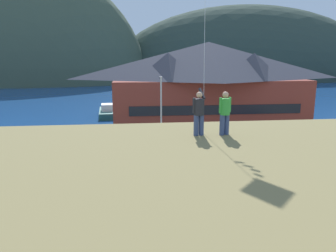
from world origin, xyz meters
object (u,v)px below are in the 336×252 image
Objects in this scene: wharf_dock at (129,115)px; parked_car_mid_row_center at (119,165)px; parking_light_pole at (161,114)px; harbor_lodge at (208,86)px; parked_car_mid_row_near at (335,159)px; person_companion at (225,112)px; moored_boat_wharfside at (107,112)px; moored_boat_outer_mooring at (149,111)px; parked_car_lone_by_shed at (106,190)px; person_kite_flyer at (199,112)px; parked_car_corner_spot at (237,163)px; parked_car_mid_row_far at (48,170)px; parked_car_back_row_left at (210,197)px.

wharf_dock is 2.76× the size of parked_car_mid_row_center.
parking_light_pole is (3.23, -22.59, 4.26)m from wharf_dock.
harbor_lodge is 18.78m from parked_car_mid_row_center.
person_companion is (-13.86, -12.67, 6.66)m from parked_car_mid_row_near.
person_companion is at bearing -137.57° from parked_car_mid_row_near.
moored_boat_wharfside is 25.39m from parking_light_pole.
moored_boat_outer_mooring reaches higher than parked_car_lone_by_shed.
harbor_lodge is at bearing -49.91° from wharf_dock.
person_kite_flyer reaches higher than parking_light_pole.
moored_boat_outer_mooring reaches higher than parked_car_mid_row_near.
parked_car_mid_row_far is (-15.50, 0.12, 0.00)m from parked_car_corner_spot.
parked_car_mid_row_near is (8.83, 0.03, 0.00)m from parked_car_corner_spot.
moored_boat_wharfside is at bearing 96.10° from parked_car_mid_row_center.
harbor_lodge is 22.48m from parked_car_back_row_left.
person_kite_flyer is at bearing -61.43° from parked_car_lone_by_shed.
parked_car_lone_by_shed is (2.36, -33.08, 0.34)m from moored_boat_wharfside.
parked_car_mid_row_center is 5.07m from parked_car_lone_by_shed.
harbor_lodge is 3.15× the size of parking_light_pole.
moored_boat_outer_mooring reaches higher than parked_car_mid_row_center.
parked_car_corner_spot is 15.50m from parked_car_mid_row_far.
parked_car_mid_row_near is 14.13m from parked_car_back_row_left.
parked_car_back_row_left is 0.97× the size of parked_car_mid_row_far.
parked_car_mid_row_center is 1.00× the size of parked_car_mid_row_far.
parked_car_corner_spot is 7.30m from parked_car_back_row_left.
harbor_lodge is at bearing 117.64° from parked_car_mid_row_near.
parked_car_mid_row_far is at bearing -154.42° from parking_light_pole.
moored_boat_outer_mooring is 42.33m from person_companion.
person_companion is at bearing -100.27° from parked_car_back_row_left.
harbor_lodge is 5.83× the size of parked_car_lone_by_shed.
parked_car_mid_row_far and parked_car_lone_by_shed have the same top height.
wharf_dock is at bearing 123.62° from parked_car_mid_row_near.
parked_car_mid_row_center is (3.00, -28.05, 0.34)m from moored_boat_wharfside.
moored_boat_wharfside is at bearing 104.56° from parked_car_back_row_left.
moored_boat_outer_mooring is 24.76m from parking_light_pole.
harbor_lodge is 28.68m from person_kite_flyer.
moored_boat_wharfside reaches higher than parked_car_mid_row_near.
moored_boat_outer_mooring is 3.73× the size of person_companion.
parking_light_pole is at bearing 142.38° from parked_car_corner_spot.
moored_boat_wharfside is at bearing 99.43° from person_kite_flyer.
person_kite_flyer is 1.07× the size of person_companion.
parked_car_mid_row_near is 1.03× the size of parked_car_back_row_left.
parked_car_mid_row_far is 1.01× the size of parked_car_lone_by_shed.
moored_boat_wharfside is at bearing 114.22° from parked_car_corner_spot.
harbor_lodge is 16.43m from moored_boat_outer_mooring.
harbor_lodge reaches higher than moored_boat_outer_mooring.
moored_boat_outer_mooring is 35.35m from parked_car_back_row_left.
person_kite_flyer reaches higher than parked_car_mid_row_far.
parked_car_mid_row_center is at bearing -83.90° from moored_boat_wharfside.
parked_car_mid_row_near is (21.77, -28.74, 0.34)m from moored_boat_wharfside.
parked_car_mid_row_near reaches higher than wharf_dock.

